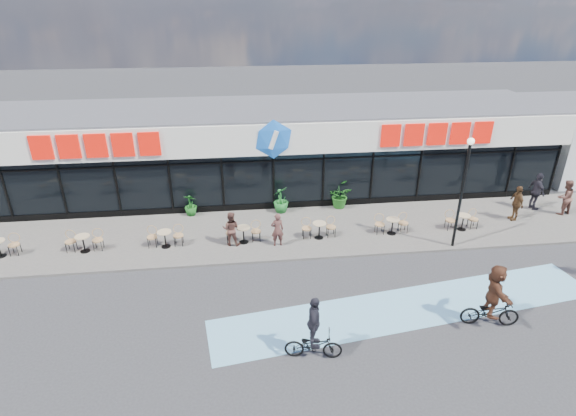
{
  "coord_description": "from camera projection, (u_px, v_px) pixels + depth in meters",
  "views": [
    {
      "loc": [
        -1.74,
        -13.62,
        9.83
      ],
      "look_at": [
        0.3,
        3.5,
        1.72
      ],
      "focal_mm": 28.0,
      "sensor_mm": 36.0,
      "label": 1
    }
  ],
  "objects": [
    {
      "name": "bistro_set_4",
      "position": [
        319.0,
        228.0,
        19.92
      ],
      "size": [
        1.54,
        0.62,
        0.9
      ],
      "color": "tan",
      "rests_on": "sidewalk"
    },
    {
      "name": "patron_right",
      "position": [
        231.0,
        229.0,
        19.17
      ],
      "size": [
        0.85,
        0.72,
        1.54
      ],
      "primitive_type": "imported",
      "rotation": [
        0.0,
        0.0,
        2.94
      ],
      "color": "#4D2E27",
      "rests_on": "sidewalk"
    },
    {
      "name": "cyclist_a",
      "position": [
        493.0,
        300.0,
        14.47
      ],
      "size": [
        1.97,
        1.76,
        2.27
      ],
      "color": "black",
      "rests_on": "ground"
    },
    {
      "name": "lamp_post",
      "position": [
        463.0,
        184.0,
        18.19
      ],
      "size": [
        0.28,
        0.28,
        4.8
      ],
      "color": "black",
      "rests_on": "sidewalk"
    },
    {
      "name": "pedestrian_a",
      "position": [
        516.0,
        203.0,
        21.34
      ],
      "size": [
        0.47,
        1.03,
        1.73
      ],
      "primitive_type": "imported",
      "rotation": [
        0.0,
        0.0,
        -1.62
      ],
      "color": "#432B18",
      "rests_on": "sidewalk"
    },
    {
      "name": "bistro_set_2",
      "position": [
        165.0,
        236.0,
        19.21
      ],
      "size": [
        1.54,
        0.62,
        0.9
      ],
      "color": "tan",
      "rests_on": "sidewalk"
    },
    {
      "name": "cyclist_c",
      "position": [
        314.0,
        336.0,
        13.2
      ],
      "size": [
        1.81,
        1.05,
        2.14
      ],
      "color": "black",
      "rests_on": "ground"
    },
    {
      "name": "bike_lane",
      "position": [
        410.0,
        307.0,
        15.68
      ],
      "size": [
        14.17,
        4.13,
        0.01
      ],
      "primitive_type": "cube",
      "rotation": [
        0.0,
        0.0,
        0.14
      ],
      "color": "#659FBE",
      "rests_on": "ground"
    },
    {
      "name": "bistro_set_3",
      "position": [
        243.0,
        232.0,
        19.57
      ],
      "size": [
        1.54,
        0.62,
        0.9
      ],
      "color": "tan",
      "rests_on": "sidewalk"
    },
    {
      "name": "ground",
      "position": [
        291.0,
        290.0,
        16.61
      ],
      "size": [
        120.0,
        120.0,
        0.0
      ],
      "primitive_type": "plane",
      "color": "#28282B",
      "rests_on": "ground"
    },
    {
      "name": "potted_plant_left",
      "position": [
        191.0,
        205.0,
        21.92
      ],
      "size": [
        0.76,
        0.76,
        1.08
      ],
      "primitive_type": "imported",
      "rotation": [
        0.0,
        0.0,
        2.82
      ],
      "color": "#175218",
      "rests_on": "sidewalk"
    },
    {
      "name": "patron_left",
      "position": [
        277.0,
        230.0,
        19.13
      ],
      "size": [
        0.58,
        0.41,
        1.51
      ],
      "primitive_type": "imported",
      "rotation": [
        0.0,
        0.0,
        3.24
      ],
      "color": "#4F2D28",
      "rests_on": "sidewalk"
    },
    {
      "name": "pedestrian_c",
      "position": [
        565.0,
        197.0,
        21.89
      ],
      "size": [
        0.99,
        0.84,
        1.78
      ],
      "primitive_type": "imported",
      "rotation": [
        0.0,
        0.0,
        3.35
      ],
      "color": "brown",
      "rests_on": "sidewalk"
    },
    {
      "name": "building",
      "position": [
        269.0,
        148.0,
        24.53
      ],
      "size": [
        30.6,
        6.57,
        4.75
      ],
      "color": "black",
      "rests_on": "ground"
    },
    {
      "name": "potted_plant_right",
      "position": [
        281.0,
        200.0,
        22.21
      ],
      "size": [
        1.04,
        1.04,
        1.31
      ],
      "primitive_type": "imported",
      "rotation": [
        0.0,
        0.0,
        3.93
      ],
      "color": "#1B5F23",
      "rests_on": "sidewalk"
    },
    {
      "name": "pedestrian_b",
      "position": [
        537.0,
        191.0,
        22.37
      ],
      "size": [
        0.48,
        1.13,
        1.92
      ],
      "primitive_type": "imported",
      "rotation": [
        0.0,
        0.0,
        1.58
      ],
      "color": "black",
      "rests_on": "sidewalk"
    },
    {
      "name": "bistro_set_0",
      "position": [
        0.0,
        246.0,
        18.49
      ],
      "size": [
        1.54,
        0.62,
        0.9
      ],
      "color": "tan",
      "rests_on": "sidewalk"
    },
    {
      "name": "bistro_set_5",
      "position": [
        392.0,
        224.0,
        20.28
      ],
      "size": [
        1.54,
        0.62,
        0.9
      ],
      "color": "tan",
      "rests_on": "sidewalk"
    },
    {
      "name": "potted_plant_mid",
      "position": [
        338.0,
        195.0,
        22.68
      ],
      "size": [
        1.54,
        1.57,
        1.32
      ],
      "primitive_type": "imported",
      "rotation": [
        0.0,
        0.0,
        2.23
      ],
      "color": "#1D5618",
      "rests_on": "sidewalk"
    },
    {
      "name": "sidewalk",
      "position": [
        279.0,
        232.0,
        20.63
      ],
      "size": [
        44.0,
        5.0,
        0.1
      ],
      "primitive_type": "cube",
      "color": "#59554F",
      "rests_on": "ground"
    },
    {
      "name": "bistro_set_1",
      "position": [
        84.0,
        241.0,
        18.85
      ],
      "size": [
        1.54,
        0.62,
        0.9
      ],
      "color": "tan",
      "rests_on": "sidewalk"
    },
    {
      "name": "bistro_set_6",
      "position": [
        462.0,
        220.0,
        20.64
      ],
      "size": [
        1.54,
        0.62,
        0.9
      ],
      "color": "tan",
      "rests_on": "sidewalk"
    }
  ]
}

